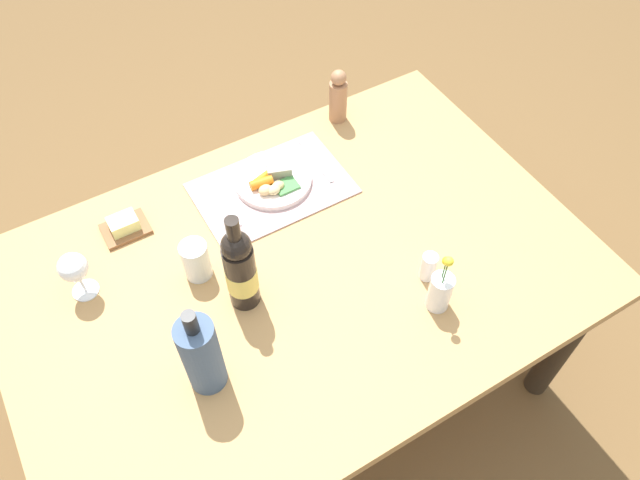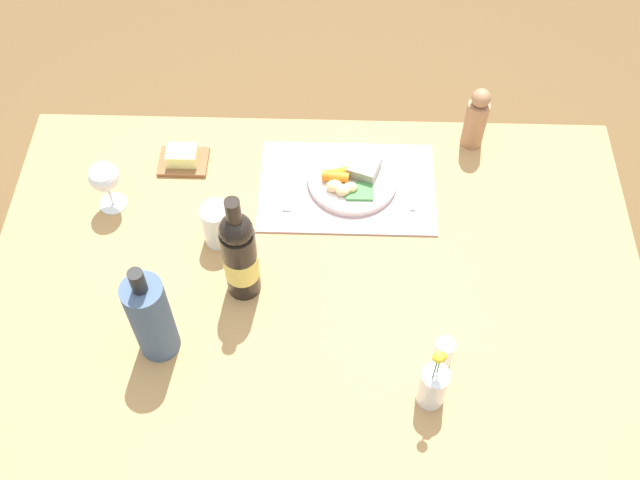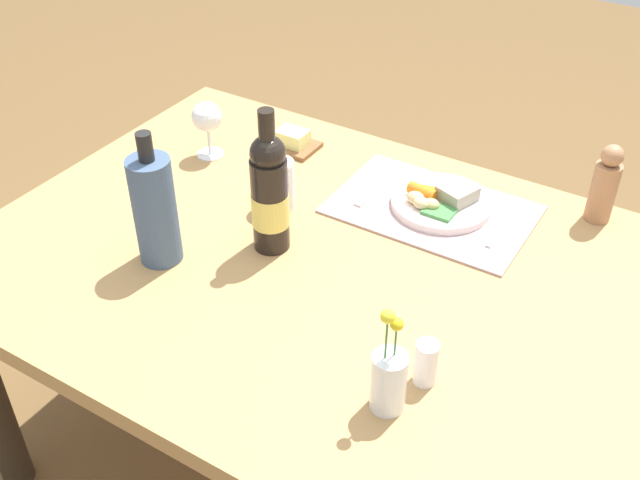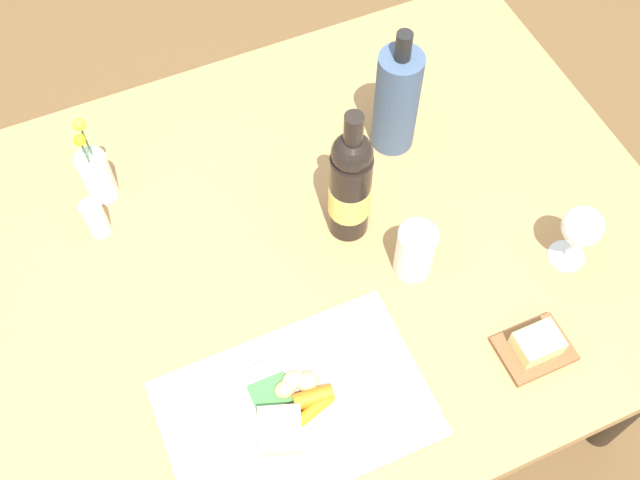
# 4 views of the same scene
# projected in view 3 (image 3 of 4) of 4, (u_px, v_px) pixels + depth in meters

# --- Properties ---
(ground_plane) EXTENTS (8.00, 8.00, 0.00)m
(ground_plane) POSITION_uv_depth(u_px,v_px,m) (336.00, 471.00, 2.03)
(ground_plane) COLOR brown
(dining_table) EXTENTS (1.58, 1.08, 0.70)m
(dining_table) POSITION_uv_depth(u_px,v_px,m) (340.00, 298.00, 1.66)
(dining_table) COLOR #B0834E
(dining_table) RESTS_ON ground_plane
(placemat) EXTENTS (0.46, 0.30, 0.01)m
(placemat) POSITION_uv_depth(u_px,v_px,m) (432.00, 209.00, 1.78)
(placemat) COLOR #AE8F8F
(placemat) RESTS_ON dining_table
(dinner_plate) EXTENTS (0.24, 0.24, 0.05)m
(dinner_plate) POSITION_uv_depth(u_px,v_px,m) (441.00, 201.00, 1.78)
(dinner_plate) COLOR white
(dinner_plate) RESTS_ON placemat
(fork) EXTENTS (0.02, 0.22, 0.00)m
(fork) POSITION_uv_depth(u_px,v_px,m) (506.00, 222.00, 1.73)
(fork) COLOR silver
(fork) RESTS_ON placemat
(knife) EXTENTS (0.03, 0.17, 0.00)m
(knife) POSITION_uv_depth(u_px,v_px,m) (376.00, 189.00, 1.84)
(knife) COLOR silver
(knife) RESTS_ON placemat
(wine_bottle) EXTENTS (0.08, 0.08, 0.33)m
(wine_bottle) POSITION_uv_depth(u_px,v_px,m) (270.00, 194.00, 1.59)
(wine_bottle) COLOR black
(wine_bottle) RESTS_ON dining_table
(flower_vase) EXTENTS (0.06, 0.06, 0.22)m
(flower_vase) POSITION_uv_depth(u_px,v_px,m) (389.00, 379.00, 1.27)
(flower_vase) COLOR silver
(flower_vase) RESTS_ON dining_table
(wine_glass) EXTENTS (0.08, 0.08, 0.15)m
(wine_glass) POSITION_uv_depth(u_px,v_px,m) (207.00, 118.00, 1.92)
(wine_glass) COLOR white
(wine_glass) RESTS_ON dining_table
(salt_shaker) EXTENTS (0.04, 0.04, 0.09)m
(salt_shaker) POSITION_uv_depth(u_px,v_px,m) (426.00, 363.00, 1.33)
(salt_shaker) COLOR white
(salt_shaker) RESTS_ON dining_table
(cooler_bottle) EXTENTS (0.09, 0.09, 0.30)m
(cooler_bottle) POSITION_uv_depth(u_px,v_px,m) (155.00, 209.00, 1.57)
(cooler_bottle) COLOR #405673
(cooler_bottle) RESTS_ON dining_table
(pepper_mill) EXTENTS (0.06, 0.06, 0.19)m
(pepper_mill) POSITION_uv_depth(u_px,v_px,m) (605.00, 185.00, 1.70)
(pepper_mill) COLOR #A4724E
(pepper_mill) RESTS_ON dining_table
(butter_dish) EXTENTS (0.13, 0.10, 0.05)m
(butter_dish) POSITION_uv_depth(u_px,v_px,m) (293.00, 141.00, 2.00)
(butter_dish) COLOR brown
(butter_dish) RESTS_ON dining_table
(water_tumbler) EXTENTS (0.07, 0.07, 0.12)m
(water_tumbler) POSITION_uv_depth(u_px,v_px,m) (279.00, 187.00, 1.77)
(water_tumbler) COLOR silver
(water_tumbler) RESTS_ON dining_table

